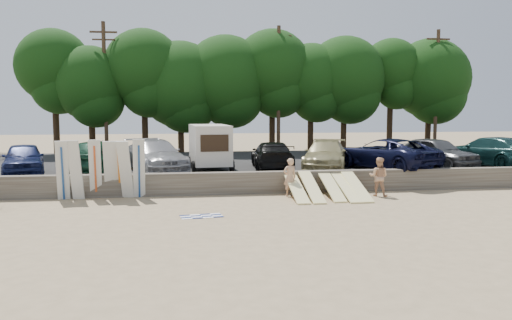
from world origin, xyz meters
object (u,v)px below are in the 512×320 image
object	(u,v)px
car_6	(436,152)
cooler	(336,190)
car_2	(155,156)
car_0	(24,159)
car_1	(101,155)
car_5	(386,154)
car_3	(272,155)
beachgoer_a	(290,177)
beachgoer_b	(379,177)
car_7	(489,151)
car_4	(326,155)
box_trailer	(210,145)

from	to	relation	value
car_6	cooler	world-z (taller)	car_6
car_2	car_6	size ratio (longest dim) A/B	1.15
car_0	car_1	xyz separation A→B (m)	(3.50, 0.63, 0.08)
car_0	car_5	bearing A→B (deg)	-16.33
car_3	beachgoer_a	size ratio (longest dim) A/B	2.92
car_2	beachgoer_a	bearing A→B (deg)	-53.92
car_5	beachgoer_b	size ratio (longest dim) A/B	3.38
car_2	car_7	distance (m)	18.13
car_4	car_6	bearing A→B (deg)	19.79
car_4	beachgoer_a	world-z (taller)	car_4
car_0	cooler	distance (m)	14.93
car_3	car_4	distance (m)	2.82
car_6	beachgoer_a	size ratio (longest dim) A/B	2.85
car_7	car_1	bearing A→B (deg)	-19.92
car_2	car_5	world-z (taller)	car_5
box_trailer	car_0	xyz separation A→B (m)	(-8.95, -0.76, -0.54)
car_1	beachgoer_a	size ratio (longest dim) A/B	2.92
car_6	beachgoer_a	bearing A→B (deg)	-177.75
box_trailer	car_6	xyz separation A→B (m)	(12.11, -0.71, -0.48)
car_0	car_7	distance (m)	24.31
car_3	car_7	distance (m)	12.10
car_1	car_6	xyz separation A→B (m)	(17.56, -0.58, -0.02)
beachgoer_b	cooler	xyz separation A→B (m)	(-1.67, 0.83, -0.70)
car_2	car_4	size ratio (longest dim) A/B	1.07
car_1	car_7	distance (m)	20.81
car_0	car_2	size ratio (longest dim) A/B	0.81
box_trailer	car_5	xyz separation A→B (m)	(9.14, -1.11, -0.49)
car_7	beachgoer_a	size ratio (longest dim) A/B	3.32
car_0	cooler	xyz separation A→B (m)	(14.48, -3.41, -1.30)
car_2	beachgoer_a	xyz separation A→B (m)	(6.06, -4.17, -0.66)
car_5	cooler	size ratio (longest dim) A/B	15.30
car_0	car_3	world-z (taller)	car_0
beachgoer_a	car_7	bearing A→B (deg)	-173.51
car_2	car_6	distance (m)	14.89
car_7	beachgoer_a	distance (m)	12.71
beachgoer_a	cooler	size ratio (longest dim) A/B	4.45
car_6	beachgoer_a	distance (m)	9.62
car_3	cooler	world-z (taller)	car_3
beachgoer_b	car_5	bearing A→B (deg)	-85.57
car_6	beachgoer_b	world-z (taller)	car_6
car_2	beachgoer_b	size ratio (longest dim) A/B	3.20
car_0	car_2	bearing A→B (deg)	-11.09
car_4	car_1	bearing A→B (deg)	-161.85
cooler	beachgoer_a	bearing A→B (deg)	-176.22
beachgoer_b	box_trailer	bearing A→B (deg)	-3.72
box_trailer	car_4	world-z (taller)	box_trailer
car_2	car_5	distance (m)	11.94
car_0	car_2	distance (m)	6.20
beachgoer_a	car_3	bearing A→B (deg)	-101.30
beachgoer_b	car_6	bearing A→B (deg)	-107.94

